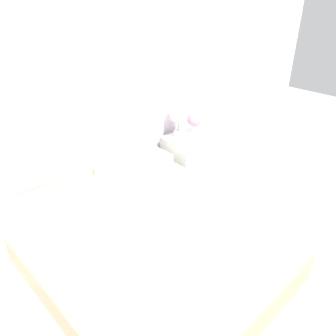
% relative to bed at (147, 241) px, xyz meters
% --- Properties ---
extents(ground_plane, '(12.00, 12.00, 0.00)m').
position_rel_bed_xyz_m(ground_plane, '(0.00, 0.90, -0.26)').
color(ground_plane, silver).
extents(wall_back, '(8.00, 0.06, 2.60)m').
position_rel_bed_xyz_m(wall_back, '(0.00, 0.97, 1.04)').
color(wall_back, white).
rests_on(wall_back, ground_plane).
extents(bed, '(1.75, 1.96, 0.97)m').
position_rel_bed_xyz_m(bed, '(0.00, 0.00, 0.00)').
color(bed, tan).
rests_on(bed, ground_plane).
extents(nightstand, '(0.45, 0.44, 0.62)m').
position_rel_bed_xyz_m(nightstand, '(1.19, 0.68, 0.05)').
color(nightstand, white).
rests_on(nightstand, ground_plane).
extents(table_lamp, '(0.19, 0.19, 0.37)m').
position_rel_bed_xyz_m(table_lamp, '(1.14, 0.76, 0.62)').
color(table_lamp, white).
rests_on(table_lamp, nightstand).
extents(flower_vase, '(0.16, 0.16, 0.25)m').
position_rel_bed_xyz_m(flower_vase, '(1.34, 0.70, 0.51)').
color(flower_vase, white).
rests_on(flower_vase, nightstand).
extents(alarm_clock, '(0.07, 0.05, 0.06)m').
position_rel_bed_xyz_m(alarm_clock, '(1.13, 0.58, 0.38)').
color(alarm_clock, white).
rests_on(alarm_clock, nightstand).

